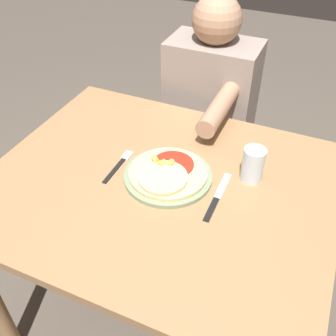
{
  "coord_description": "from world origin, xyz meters",
  "views": [
    {
      "loc": [
        0.39,
        -0.83,
        1.59
      ],
      "look_at": [
        0.02,
        0.03,
        0.8
      ],
      "focal_mm": 42.0,
      "sensor_mm": 36.0,
      "label": 1
    }
  ],
  "objects": [
    {
      "name": "drinking_glass",
      "position": [
        0.26,
        0.13,
        0.82
      ],
      "size": [
        0.07,
        0.07,
        0.11
      ],
      "color": "silver",
      "rests_on": "dining_table"
    },
    {
      "name": "person_diner",
      "position": [
        -0.04,
        0.63,
        0.67
      ],
      "size": [
        0.37,
        0.52,
        1.15
      ],
      "color": "#2D2D38",
      "rests_on": "ground_plane"
    },
    {
      "name": "knife",
      "position": [
        0.19,
        0.01,
        0.76
      ],
      "size": [
        0.02,
        0.22,
        0.0
      ],
      "color": "black",
      "rests_on": "dining_table"
    },
    {
      "name": "pizza",
      "position": [
        0.02,
        0.02,
        0.78
      ],
      "size": [
        0.25,
        0.25,
        0.04
      ],
      "color": "#E0C689",
      "rests_on": "plate"
    },
    {
      "name": "dining_table",
      "position": [
        0.0,
        0.0,
        0.64
      ],
      "size": [
        1.08,
        0.88,
        0.76
      ],
      "color": "#9E754C",
      "rests_on": "ground_plane"
    },
    {
      "name": "ground_plane",
      "position": [
        0.0,
        0.0,
        0.0
      ],
      "size": [
        8.0,
        8.0,
        0.0
      ],
      "primitive_type": "plane",
      "color": "brown"
    },
    {
      "name": "fork",
      "position": [
        -0.16,
        0.02,
        0.76
      ],
      "size": [
        0.03,
        0.18,
        0.0
      ],
      "color": "black",
      "rests_on": "dining_table"
    },
    {
      "name": "plate",
      "position": [
        0.02,
        0.03,
        0.77
      ],
      "size": [
        0.28,
        0.28,
        0.01
      ],
      "color": "gray",
      "rests_on": "dining_table"
    }
  ]
}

